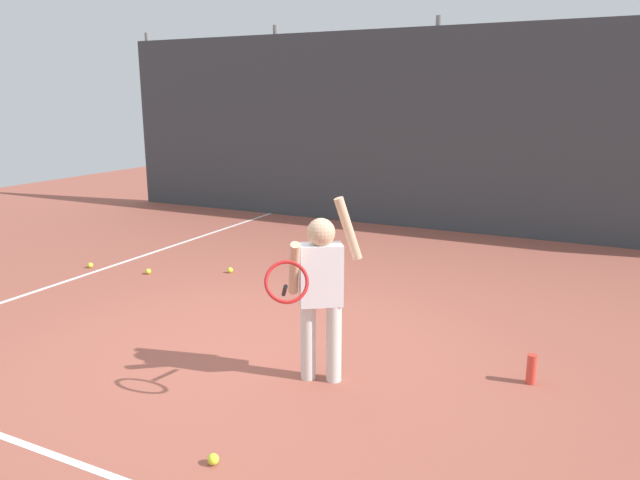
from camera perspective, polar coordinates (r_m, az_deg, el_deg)
ground_plane at (r=5.08m, az=-6.18°, el=-10.01°), size 20.00×20.00×0.00m
court_line_baseline at (r=3.84m, az=-21.90°, el=-19.24°), size 9.00×0.05×0.00m
court_line_sideline at (r=7.57m, az=-20.66°, el=-2.83°), size 0.05×9.00×0.00m
back_fence_windscreen at (r=9.35m, az=10.71°, el=10.16°), size 11.35×0.08×3.02m
fence_post_0 at (r=12.12m, az=-15.67°, el=10.97°), size 0.09×0.09×3.17m
fence_post_1 at (r=10.49m, az=-4.11°, el=11.10°), size 0.09×0.09×3.17m
fence_post_2 at (r=9.41m, az=10.83°, el=10.63°), size 0.09×0.09×3.17m
fence_post_3 at (r=9.06m, az=28.10°, el=9.20°), size 0.09×0.09×3.17m
tennis_player at (r=4.22m, az=-0.03°, el=-4.35°), size 0.49×0.84×1.35m
water_bottle at (r=4.66m, az=19.49°, el=-11.52°), size 0.07×0.07×0.22m
tennis_ball_0 at (r=7.75m, az=-21.03°, el=-2.26°), size 0.07×0.07×0.07m
tennis_ball_1 at (r=7.27m, az=-16.04°, el=-2.89°), size 0.07×0.07×0.07m
tennis_ball_3 at (r=3.63m, az=-10.14°, el=-19.86°), size 0.07×0.07×0.07m
tennis_ball_4 at (r=7.11m, az=-8.56°, el=-2.86°), size 0.07×0.07×0.07m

